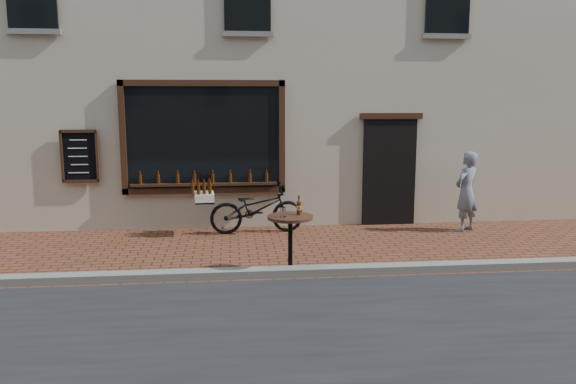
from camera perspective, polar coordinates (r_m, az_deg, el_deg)
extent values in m
plane|color=#57301C|center=(8.36, 3.90, -8.77)|extent=(90.00, 90.00, 0.00)
cube|color=slate|center=(8.53, 3.68, -7.97)|extent=(90.00, 0.25, 0.12)
cube|color=beige|center=(14.58, -0.40, 18.91)|extent=(28.00, 6.00, 10.00)
cube|color=black|center=(11.31, -8.57, 5.51)|extent=(3.00, 0.06, 2.00)
cube|color=black|center=(11.26, -8.71, 10.89)|extent=(3.24, 0.10, 0.12)
cube|color=black|center=(11.41, -8.45, 0.18)|extent=(3.24, 0.10, 0.12)
cube|color=black|center=(11.47, -16.42, 5.28)|extent=(0.12, 0.10, 2.24)
cube|color=black|center=(11.32, -0.63, 5.62)|extent=(0.12, 0.10, 2.24)
cube|color=black|center=(11.34, -8.47, 0.79)|extent=(2.90, 0.16, 0.05)
cube|color=black|center=(11.84, 10.23, 1.99)|extent=(1.10, 0.10, 2.20)
cube|color=black|center=(11.72, 10.44, 7.60)|extent=(1.30, 0.10, 0.12)
cube|color=black|center=(11.69, -20.38, 3.42)|extent=(0.62, 0.04, 0.92)
cylinder|color=#3D1C07|center=(11.45, -14.75, 1.27)|extent=(0.06, 0.06, 0.19)
cylinder|color=#3D1C07|center=(11.40, -12.98, 1.31)|extent=(0.06, 0.06, 0.19)
cylinder|color=#3D1C07|center=(11.36, -11.19, 1.34)|extent=(0.06, 0.06, 0.19)
cylinder|color=#3D1C07|center=(11.33, -9.39, 1.37)|extent=(0.06, 0.06, 0.19)
cylinder|color=#3D1C07|center=(11.31, -7.58, 1.41)|extent=(0.06, 0.06, 0.19)
cylinder|color=#3D1C07|center=(11.31, -5.78, 1.44)|extent=(0.06, 0.06, 0.19)
cylinder|color=#3D1C07|center=(11.31, -3.97, 1.47)|extent=(0.06, 0.06, 0.19)
cylinder|color=#3D1C07|center=(11.33, -2.16, 1.50)|extent=(0.06, 0.06, 0.19)
imported|color=black|center=(11.00, -3.17, -1.70)|extent=(1.88, 0.78, 0.96)
cube|color=black|center=(10.90, -8.49, -0.93)|extent=(0.40, 0.54, 0.03)
cube|color=silver|center=(10.88, -8.51, -0.46)|extent=(0.40, 0.56, 0.15)
cylinder|color=#3D1C07|center=(10.66, -7.92, 0.32)|extent=(0.06, 0.06, 0.20)
cylinder|color=#3D1C07|center=(10.66, -8.50, 0.30)|extent=(0.06, 0.06, 0.20)
cylinder|color=#3D1C07|center=(10.66, -9.07, 0.28)|extent=(0.06, 0.06, 0.20)
cylinder|color=#3D1C07|center=(10.66, -9.65, 0.27)|extent=(0.06, 0.06, 0.20)
cylinder|color=#3D1C07|center=(10.79, -7.95, 0.42)|extent=(0.06, 0.06, 0.20)
cylinder|color=#3D1C07|center=(10.79, -8.52, 0.41)|extent=(0.06, 0.06, 0.20)
cylinder|color=#3D1C07|center=(10.79, -9.09, 0.39)|extent=(0.06, 0.06, 0.20)
cylinder|color=#3D1C07|center=(10.78, -9.66, 0.37)|extent=(0.06, 0.06, 0.20)
cylinder|color=#3D1C07|center=(10.92, -7.98, 0.53)|extent=(0.06, 0.06, 0.20)
cylinder|color=#3D1C07|center=(10.91, -8.54, 0.51)|extent=(0.06, 0.06, 0.20)
cylinder|color=#3D1C07|center=(10.91, -9.10, 0.49)|extent=(0.06, 0.06, 0.20)
cylinder|color=#3D1C07|center=(10.91, -9.66, 0.48)|extent=(0.06, 0.06, 0.20)
cylinder|color=#3D1C07|center=(11.04, -8.01, 0.63)|extent=(0.06, 0.06, 0.20)
cylinder|color=black|center=(8.62, 0.23, -8.06)|extent=(0.50, 0.50, 0.03)
cylinder|color=black|center=(8.50, 0.23, -5.38)|extent=(0.07, 0.07, 0.80)
cylinder|color=black|center=(8.40, 0.24, -2.59)|extent=(0.69, 0.69, 0.05)
cylinder|color=gold|center=(8.46, 1.11, -1.61)|extent=(0.07, 0.07, 0.07)
cylinder|color=white|center=(8.29, -0.49, -2.06)|extent=(0.09, 0.09, 0.15)
imported|color=slate|center=(11.64, 17.67, 0.04)|extent=(0.69, 0.64, 1.59)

